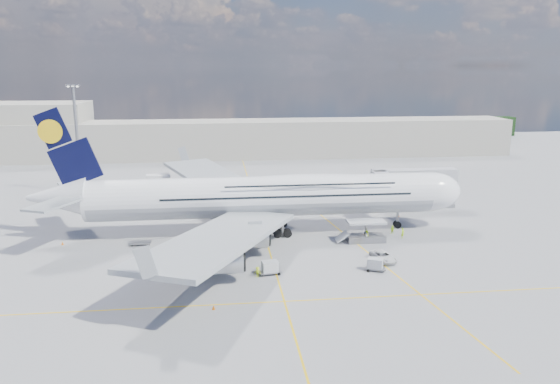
{
  "coord_description": "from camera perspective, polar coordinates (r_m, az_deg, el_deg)",
  "views": [
    {
      "loc": [
        -8.13,
        -84.62,
        29.57
      ],
      "look_at": [
        2.72,
        8.0,
        7.93
      ],
      "focal_mm": 35.0,
      "sensor_mm": 36.0,
      "label": 1
    }
  ],
  "objects": [
    {
      "name": "terminal",
      "position": [
        181.34,
        -4.08,
        5.56
      ],
      "size": [
        180.0,
        16.0,
        12.0
      ],
      "primitive_type": "cube",
      "color": "#B2AD9E",
      "rests_on": "ground"
    },
    {
      "name": "dolly_back",
      "position": [
        95.56,
        -14.38,
        -5.14
      ],
      "size": [
        3.45,
        1.88,
        0.5
      ],
      "rotation": [
        0.0,
        0.0,
        -0.01
      ],
      "color": "gray",
      "rests_on": "ground"
    },
    {
      "name": "crew_van",
      "position": [
        95.27,
        9.04,
        -4.55
      ],
      "size": [
        0.93,
        1.14,
        2.01
      ],
      "primitive_type": "imported",
      "rotation": [
        0.0,
        0.0,
        1.91
      ],
      "color": "#B7E017",
      "rests_on": "ground"
    },
    {
      "name": "hangar",
      "position": [
        195.79,
        -25.2,
        5.8
      ],
      "size": [
        40.0,
        22.0,
        18.0
      ],
      "primitive_type": "cube",
      "color": "#B2AD9E",
      "rests_on": "ground"
    },
    {
      "name": "taxi_line_cross",
      "position": [
        71.52,
        0.45,
        -11.35
      ],
      "size": [
        120.0,
        0.25,
        0.01
      ],
      "primitive_type": "cube",
      "color": "yellow",
      "rests_on": "ground"
    },
    {
      "name": "cone_tail",
      "position": [
        99.69,
        -21.78,
        -4.99
      ],
      "size": [
        0.45,
        0.45,
        0.57
      ],
      "color": "#D5620B",
      "rests_on": "ground"
    },
    {
      "name": "catering_truck_outer",
      "position": [
        131.85,
        -12.22,
        0.75
      ],
      "size": [
        7.92,
        3.64,
        4.59
      ],
      "rotation": [
        0.0,
        0.0,
        0.12
      ],
      "color": "gray",
      "rests_on": "ground"
    },
    {
      "name": "crew_nose",
      "position": [
        98.24,
        12.7,
        -4.21
      ],
      "size": [
        0.81,
        0.8,
        1.89
      ],
      "primitive_type": "imported",
      "rotation": [
        0.0,
        0.0,
        0.74
      ],
      "color": "#B0E618",
      "rests_on": "ground"
    },
    {
      "name": "dolly_row_b",
      "position": [
        91.33,
        -11.74,
        -5.92
      ],
      "size": [
        2.84,
        1.84,
        0.39
      ],
      "rotation": [
        0.0,
        0.0,
        0.17
      ],
      "color": "gray",
      "rests_on": "ground"
    },
    {
      "name": "crew_tug",
      "position": [
        78.84,
        -2.37,
        -8.35
      ],
      "size": [
        1.16,
        0.86,
        1.59
      ],
      "primitive_type": "imported",
      "rotation": [
        0.0,
        0.0,
        -0.29
      ],
      "color": "#CFEA18",
      "rests_on": "ground"
    },
    {
      "name": "taxi_line_main",
      "position": [
        90.0,
        -1.13,
        -6.12
      ],
      "size": [
        0.25,
        220.0,
        0.01
      ],
      "primitive_type": "cube",
      "color": "yellow",
      "rests_on": "ground"
    },
    {
      "name": "jet_bridge",
      "position": [
        114.44,
        12.82,
        1.28
      ],
      "size": [
        18.8,
        12.1,
        8.5
      ],
      "color": "#B7B7BC",
      "rests_on": "ground"
    },
    {
      "name": "cone_nose",
      "position": [
        112.05,
        12.27,
        -2.41
      ],
      "size": [
        0.43,
        0.43,
        0.55
      ],
      "color": "#D5620B",
      "rests_on": "ground"
    },
    {
      "name": "dolly_row_a",
      "position": [
        89.99,
        -7.65,
        -5.62
      ],
      "size": [
        3.04,
        2.37,
        1.71
      ],
      "rotation": [
        0.0,
        0.0,
        0.4
      ],
      "color": "gray",
      "rests_on": "ground"
    },
    {
      "name": "crew_loader",
      "position": [
        100.32,
        11.66,
        -3.9
      ],
      "size": [
        0.95,
        0.95,
        1.55
      ],
      "primitive_type": "imported",
      "rotation": [
        0.0,
        0.0,
        -0.81
      ],
      "color": "#CCFF1A",
      "rests_on": "ground"
    },
    {
      "name": "dolly_nose_near",
      "position": [
        79.8,
        -1.06,
        -7.87
      ],
      "size": [
        3.37,
        2.18,
        1.98
      ],
      "rotation": [
        0.0,
        0.0,
        0.17
      ],
      "color": "gray",
      "rests_on": "ground"
    },
    {
      "name": "cargo_loader",
      "position": [
        95.3,
        8.83,
        -4.38
      ],
      "size": [
        8.53,
        3.2,
        3.67
      ],
      "color": "silver",
      "rests_on": "ground"
    },
    {
      "name": "catering_truck_inner",
      "position": [
        122.53,
        -9.48,
        -0.29
      ],
      "size": [
        6.15,
        3.08,
        3.52
      ],
      "rotation": [
        0.0,
        0.0,
        0.18
      ],
      "color": "gray",
      "rests_on": "ground"
    },
    {
      "name": "cone_wing_left_outer",
      "position": [
        115.8,
        -9.04,
        -1.76
      ],
      "size": [
        0.45,
        0.45,
        0.57
      ],
      "color": "#D5620B",
      "rests_on": "ground"
    },
    {
      "name": "dolly_nose_far",
      "position": [
        82.35,
        9.9,
        -7.43
      ],
      "size": [
        3.35,
        2.68,
        1.88
      ],
      "rotation": [
        0.0,
        0.0,
        -0.43
      ],
      "color": "gray",
      "rests_on": "ground"
    },
    {
      "name": "airliner",
      "position": [
        97.66,
        -1.57,
        -0.38
      ],
      "size": [
        77.26,
        79.15,
        23.71
      ],
      "color": "white",
      "rests_on": "ground"
    },
    {
      "name": "cone_wing_left_inner",
      "position": [
        110.19,
        -8.7,
        -2.52
      ],
      "size": [
        0.43,
        0.43,
        0.54
      ],
      "color": "#D5620B",
      "rests_on": "ground"
    },
    {
      "name": "service_van",
      "position": [
        86.56,
        10.74,
        -6.64
      ],
      "size": [
        3.65,
        5.69,
        1.46
      ],
      "primitive_type": "imported",
      "rotation": [
        0.0,
        0.0,
        0.25
      ],
      "color": "silver",
      "rests_on": "ground"
    },
    {
      "name": "cone_wing_right_inner",
      "position": [
        80.59,
        -7.74,
        -8.36
      ],
      "size": [
        0.49,
        0.49,
        0.63
      ],
      "color": "#D5620B",
      "rests_on": "ground"
    },
    {
      "name": "crew_wing",
      "position": [
        91.66,
        -4.21,
        -5.13
      ],
      "size": [
        0.79,
        1.26,
        2.01
      ],
      "primitive_type": "imported",
      "rotation": [
        0.0,
        0.0,
        1.3
      ],
      "color": "#BBFF1A",
      "rests_on": "ground"
    },
    {
      "name": "light_mast",
      "position": [
        134.48,
        -20.43,
        5.25
      ],
      "size": [
        3.0,
        0.7,
        25.5
      ],
      "color": "gray",
      "rests_on": "ground"
    },
    {
      "name": "baggage_tug",
      "position": [
        79.88,
        -10.22,
        -8.32
      ],
      "size": [
        2.91,
        2.16,
        1.65
      ],
      "rotation": [
        0.0,
        0.0,
        -0.4
      ],
      "color": "white",
      "rests_on": "ground"
    },
    {
      "name": "ground",
      "position": [
        90.0,
        -1.13,
        -6.12
      ],
      "size": [
        300.0,
        300.0,
        0.0
      ],
      "primitive_type": "plane",
      "color": "gray",
      "rests_on": "ground"
    },
    {
      "name": "dolly_row_c",
      "position": [
        82.86,
        -6.29,
        -7.68
      ],
      "size": [
        3.31,
        2.34,
        0.44
      ],
      "rotation": [
        0.0,
        0.0,
        0.27
      ],
      "color": "gray",
      "rests_on": "ground"
    },
    {
      "name": "tree_line",
      "position": [
        231.13,
        5.41,
        6.65
      ],
      "size": [
        160.0,
        6.0,
        8.0
      ],
      "primitive_type": "cube",
      "color": "#193814",
      "rests_on": "ground"
    },
    {
      "name": "cone_wing_right_outer",
      "position": [
        69.73,
        -6.96,
        -11.89
      ],
      "size": [
        0.43,
        0.43,
        0.55
      ],
      "color": "#D5620B",
      "rests_on": "ground"
    },
    {
      "name": "taxi_line_diag",
      "position": [
        101.57,
        6.21,
        -3.94
      ],
      "size": [
        14.16,
        99.06,
        0.01
      ],
      "primitive_type": "cube",
      "rotation": [
        0.0,
        0.0,
        0.14
      ],
      "color": "yellow",
      "rests_on": "ground"
    }
  ]
}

